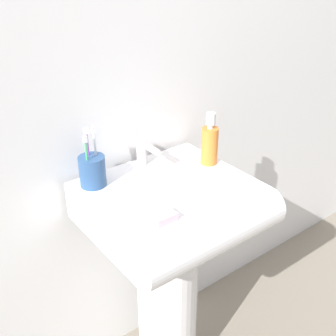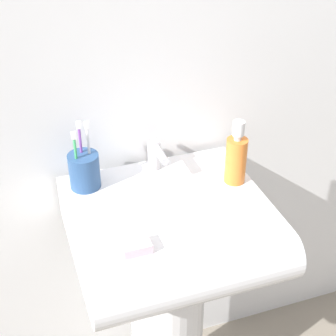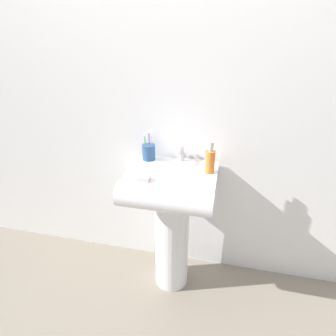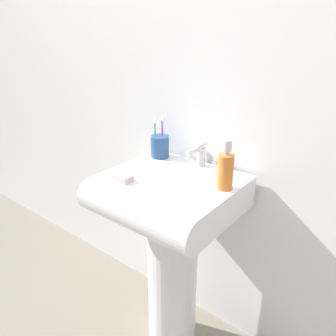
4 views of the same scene
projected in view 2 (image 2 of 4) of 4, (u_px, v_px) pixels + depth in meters
wall_back at (135, 37)px, 1.33m from camera, size 5.00×0.05×2.40m
sink_pedestal at (167, 328)px, 1.59m from camera, size 0.22×0.22×0.72m
sink_basin at (173, 233)px, 1.32m from camera, size 0.51×0.48×0.13m
faucet at (156, 154)px, 1.42m from camera, size 0.04×0.13×0.10m
toothbrush_cup at (84, 170)px, 1.36m from camera, size 0.08×0.08×0.19m
soap_bottle at (236, 158)px, 1.37m from camera, size 0.06×0.06×0.18m
bar_soap at (136, 246)px, 1.17m from camera, size 0.07×0.05×0.02m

